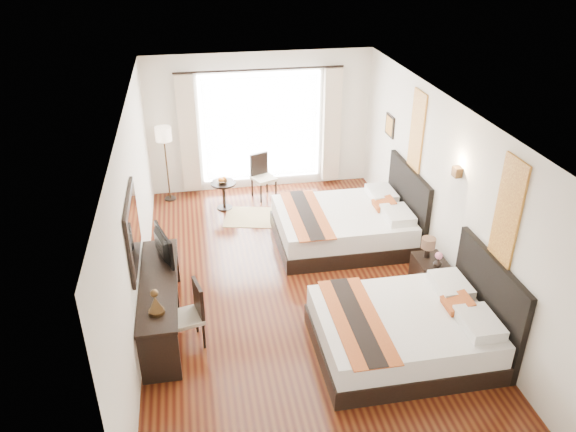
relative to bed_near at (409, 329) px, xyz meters
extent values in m
cube|color=#361109|center=(-1.17, 1.68, -0.34)|extent=(4.50, 7.50, 0.01)
cube|color=white|center=(-1.17, 1.68, 2.46)|extent=(4.50, 7.50, 0.02)
cube|color=silver|center=(1.07, 1.68, 1.07)|extent=(0.01, 7.50, 2.80)
cube|color=silver|center=(-3.42, 1.68, 1.07)|extent=(0.01, 7.50, 2.80)
cube|color=silver|center=(-1.17, 5.43, 1.07)|extent=(4.50, 0.01, 2.80)
cube|color=silver|center=(-1.17, -2.06, 1.07)|extent=(4.50, 0.01, 2.80)
cube|color=white|center=(-1.17, 5.41, 0.97)|extent=(2.40, 0.02, 2.20)
cube|color=white|center=(-1.17, 5.35, 0.97)|extent=(2.30, 0.02, 2.10)
cube|color=#BDA992|center=(-2.62, 5.31, 0.95)|extent=(0.35, 0.14, 2.35)
cube|color=#BDA992|center=(0.28, 5.31, 0.95)|extent=(0.35, 0.14, 2.35)
cube|color=maroon|center=(1.06, 0.00, 1.62)|extent=(0.03, 0.50, 1.35)
cube|color=maroon|center=(1.06, 2.85, 1.62)|extent=(0.03, 0.50, 1.35)
cube|color=#3F2B16|center=(1.02, 1.28, 1.59)|extent=(0.10, 0.14, 0.14)
cube|color=black|center=(-3.39, 1.06, 1.22)|extent=(0.04, 1.25, 0.95)
cube|color=white|center=(-3.37, 1.06, 1.22)|extent=(0.01, 1.12, 0.82)
cube|color=black|center=(-0.11, 0.00, -0.20)|extent=(2.19, 1.71, 0.27)
cube|color=white|center=(-0.11, 0.00, 0.10)|extent=(2.13, 1.67, 0.32)
cube|color=black|center=(1.03, 0.00, 0.31)|extent=(0.08, 1.71, 1.28)
cube|color=maroon|center=(-0.72, 0.00, 0.27)|extent=(0.59, 1.77, 0.02)
cube|color=black|center=(-0.13, 2.85, -0.19)|extent=(2.24, 1.75, 0.27)
cube|color=white|center=(-0.13, 2.85, 0.11)|extent=(2.18, 1.71, 0.33)
cube|color=black|center=(1.03, 2.85, 0.32)|extent=(0.08, 1.75, 1.31)
cube|color=maroon|center=(-0.76, 2.85, 0.28)|extent=(0.60, 1.81, 0.02)
cube|color=black|center=(0.81, 1.28, -0.08)|extent=(0.43, 0.53, 0.51)
cylinder|color=black|center=(0.78, 1.35, 0.26)|extent=(0.09, 0.09, 0.18)
cylinder|color=#432E20|center=(0.78, 1.35, 0.42)|extent=(0.21, 0.21, 0.16)
imported|color=black|center=(0.83, 1.08, 0.23)|extent=(0.14, 0.14, 0.13)
cube|color=black|center=(-3.16, 1.06, 0.05)|extent=(0.50, 2.20, 0.76)
imported|color=black|center=(-3.14, 1.61, 0.64)|extent=(0.32, 0.74, 0.43)
cube|color=tan|center=(-2.83, 0.64, 0.09)|extent=(0.50, 0.50, 0.06)
cube|color=black|center=(-2.65, 0.68, 0.34)|extent=(0.13, 0.39, 0.47)
cylinder|color=black|center=(-3.09, 5.12, -0.32)|extent=(0.23, 0.23, 0.03)
cylinder|color=#3F2B16|center=(-3.09, 5.12, 0.34)|extent=(0.03, 0.03, 1.30)
cylinder|color=beige|center=(-3.09, 5.12, 1.06)|extent=(0.31, 0.31, 0.27)
cylinder|color=black|center=(-2.04, 4.52, -0.05)|extent=(0.48, 0.48, 0.56)
imported|color=#4D2F1B|center=(-2.05, 4.49, 0.25)|extent=(0.22, 0.22, 0.05)
cube|color=tan|center=(-1.20, 4.87, 0.08)|extent=(0.54, 0.54, 0.06)
cube|color=black|center=(-1.27, 5.04, 0.33)|extent=(0.38, 0.19, 0.46)
cube|color=tan|center=(-1.46, 4.02, -0.33)|extent=(1.38, 1.08, 0.01)
camera|label=1|loc=(-2.57, -5.34, 4.69)|focal=35.00mm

